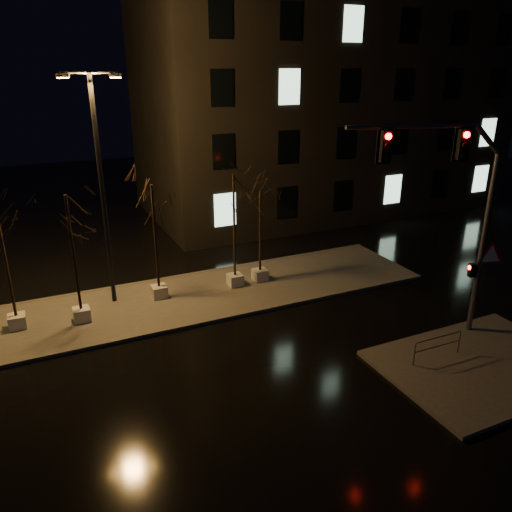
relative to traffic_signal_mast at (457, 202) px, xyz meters
name	(u,v)px	position (x,y,z in m)	size (l,w,h in m)	color
ground	(246,366)	(-7.73, 1.14, -5.36)	(90.00, 90.00, 0.00)	black
median	(193,297)	(-7.73, 7.14, -5.29)	(22.00, 5.00, 0.15)	#4C4943
sidewalk_corner	(482,365)	(-0.23, -2.36, -5.29)	(7.00, 5.00, 0.15)	#4C4943
building	(323,102)	(6.27, 19.14, 2.14)	(25.00, 12.00, 15.00)	black
tree_0	(1,238)	(-14.93, 7.26, -1.44)	(1.80, 1.80, 4.97)	silver
tree_1	(69,225)	(-12.54, 6.81, -1.12)	(1.80, 1.80, 5.39)	silver
tree_2	(153,211)	(-9.11, 7.64, -1.21)	(1.80, 1.80, 5.27)	silver
tree_3	(234,200)	(-5.52, 7.41, -1.08)	(1.80, 1.80, 5.45)	silver
tree_4	(260,212)	(-4.20, 7.46, -1.77)	(1.80, 1.80, 4.54)	silver
traffic_signal_mast	(457,202)	(0.00, 0.00, 0.00)	(6.25, 1.99, 7.94)	#57595E
streetlight_main	(101,178)	(-11.02, 8.13, 0.29)	(2.39, 0.64, 9.54)	black
guard_rail_a	(438,344)	(-1.50, -1.47, -4.63)	(2.07, 0.08, 0.89)	#57595E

